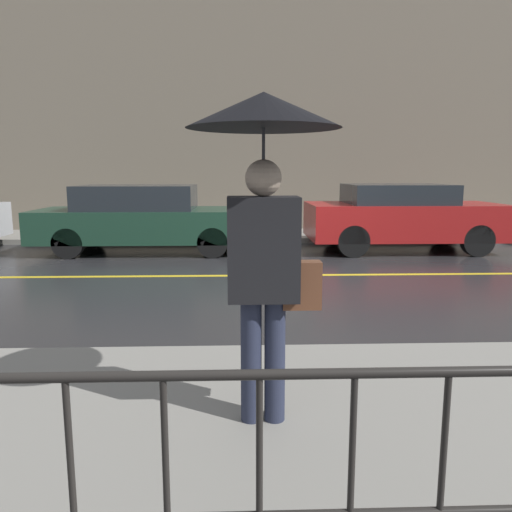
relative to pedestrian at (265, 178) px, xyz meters
The scene contains 8 objects.
ground_plane 5.53m from the pedestrian, 78.92° to the left, with size 80.00×80.00×0.00m, color #262628.
sidewalk_near 1.92m from the pedestrian, ahead, with size 28.00×3.15×0.13m.
sidewalk_far 10.15m from the pedestrian, 84.20° to the left, with size 28.00×2.08×0.13m.
lane_marking 5.53m from the pedestrian, 78.92° to the left, with size 25.20×0.12×0.01m.
building_storefront 11.30m from the pedestrian, 84.82° to the left, with size 28.00×0.30×6.35m.
pedestrian is the anchor object (origin of this frame).
car_dark_green 8.13m from the pedestrian, 105.64° to the left, with size 4.66×1.83×1.44m.
car_red 8.55m from the pedestrian, 66.20° to the left, with size 4.15×1.90×1.45m.
Camera 1 is at (-1.17, -8.20, 1.73)m, focal length 35.00 mm.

